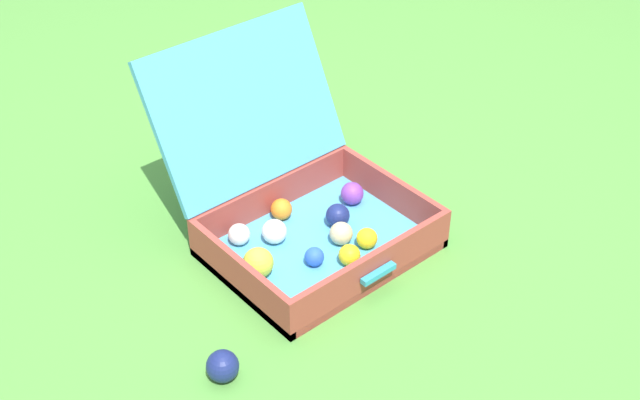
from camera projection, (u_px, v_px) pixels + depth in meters
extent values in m
plane|color=#4C8C38|center=(323.00, 242.00, 2.41)|extent=(16.00, 16.00, 0.00)
cube|color=#4799C6|center=(320.00, 247.00, 2.37)|extent=(0.57, 0.44, 0.03)
cube|color=#9E3D33|center=(239.00, 277.00, 2.20)|extent=(0.02, 0.44, 0.12)
cube|color=#9E3D33|center=(392.00, 194.00, 2.49)|extent=(0.02, 0.44, 0.12)
cube|color=#9E3D33|center=(373.00, 272.00, 2.22)|extent=(0.53, 0.02, 0.12)
cube|color=#9E3D33|center=(273.00, 198.00, 2.47)|extent=(0.53, 0.02, 0.12)
cube|color=#4799C6|center=(246.00, 107.00, 2.38)|extent=(0.57, 0.22, 0.40)
cube|color=teal|center=(378.00, 274.00, 2.20)|extent=(0.11, 0.02, 0.02)
sphere|color=#CCDB38|center=(258.00, 263.00, 2.24)|extent=(0.08, 0.08, 0.08)
sphere|color=#D1B784|center=(341.00, 233.00, 2.35)|extent=(0.06, 0.06, 0.06)
sphere|color=yellow|center=(367.00, 238.00, 2.34)|extent=(0.06, 0.06, 0.06)
sphere|color=purple|center=(352.00, 193.00, 2.50)|extent=(0.07, 0.07, 0.07)
sphere|color=white|center=(274.00, 231.00, 2.35)|extent=(0.07, 0.07, 0.07)
sphere|color=navy|center=(338.00, 216.00, 2.41)|extent=(0.07, 0.07, 0.07)
sphere|color=yellow|center=(349.00, 255.00, 2.28)|extent=(0.06, 0.06, 0.06)
sphere|color=white|center=(239.00, 234.00, 2.35)|extent=(0.06, 0.06, 0.06)
sphere|color=orange|center=(281.00, 209.00, 2.44)|extent=(0.06, 0.06, 0.06)
sphere|color=blue|center=(314.00, 257.00, 2.28)|extent=(0.05, 0.05, 0.05)
sphere|color=navy|center=(223.00, 366.00, 1.99)|extent=(0.08, 0.08, 0.08)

